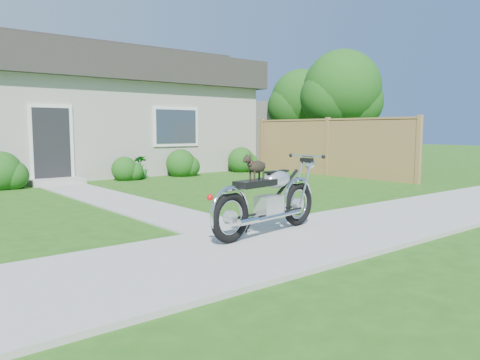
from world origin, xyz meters
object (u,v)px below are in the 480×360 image
tree_far (305,103)px  potted_plant_right (141,167)px  house (68,110)px  tree_near (346,92)px  motorcycle_with_dog (269,198)px  fence (327,147)px

tree_far → potted_plant_right: tree_far is taller
house → potted_plant_right: (0.98, -3.44, -1.80)m
tree_near → tree_far: (0.84, 2.95, -0.25)m
motorcycle_with_dog → potted_plant_right: bearing=66.3°
fence → potted_plant_right: (-5.32, 2.80, -0.58)m
potted_plant_right → motorcycle_with_dog: size_ratio=0.32×
potted_plant_right → house: bearing=105.9°
tree_near → house: bearing=152.6°
fence → tree_near: 3.75m
tree_near → fence: bearing=-151.4°
fence → motorcycle_with_dog: fence is taller
fence → motorcycle_with_dog: size_ratio=2.99×
fence → motorcycle_with_dog: (-7.47, -5.35, -0.40)m
house → fence: size_ratio=1.90×
house → tree_near: 10.27m
house → tree_far: (9.93, -1.77, 0.52)m
motorcycle_with_dog → house: bearing=75.3°
house → tree_near: bearing=-27.4°
fence → tree_near: size_ratio=1.45×
house → tree_near: tree_near is taller
tree_far → motorcycle_with_dog: (-11.09, -9.82, -2.14)m
motorcycle_with_dog → tree_near: bearing=24.9°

